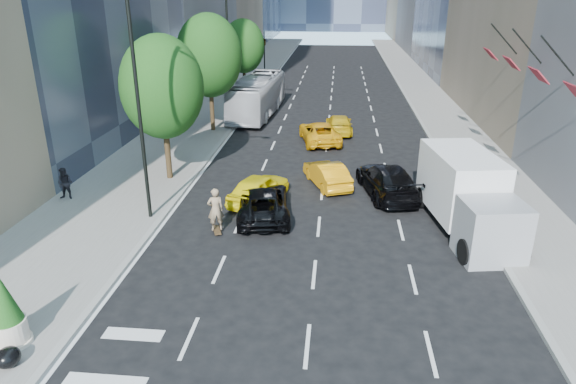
# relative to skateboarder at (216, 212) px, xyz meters

# --- Properties ---
(ground) EXTENTS (160.00, 160.00, 0.00)m
(ground) POSITION_rel_skateboarder_xyz_m (3.27, -3.00, -0.93)
(ground) COLOR black
(ground) RESTS_ON ground
(sidewalk_left) EXTENTS (6.00, 120.00, 0.15)m
(sidewalk_left) POSITION_rel_skateboarder_xyz_m (-5.73, 27.00, -0.86)
(sidewalk_left) COLOR slate
(sidewalk_left) RESTS_ON ground
(sidewalk_right) EXTENTS (4.00, 120.00, 0.15)m
(sidewalk_right) POSITION_rel_skateboarder_xyz_m (13.27, 27.00, -0.86)
(sidewalk_right) COLOR slate
(sidewalk_right) RESTS_ON ground
(lamp_near) EXTENTS (2.13, 0.22, 10.00)m
(lamp_near) POSITION_rel_skateboarder_xyz_m (-3.05, 1.00, 4.88)
(lamp_near) COLOR black
(lamp_near) RESTS_ON sidewalk_left
(lamp_far) EXTENTS (2.13, 0.22, 10.00)m
(lamp_far) POSITION_rel_skateboarder_xyz_m (-3.05, 19.00, 4.88)
(lamp_far) COLOR black
(lamp_far) RESTS_ON sidewalk_left
(tree_near) EXTENTS (4.20, 4.20, 7.46)m
(tree_near) POSITION_rel_skateboarder_xyz_m (-3.93, 6.00, 4.04)
(tree_near) COLOR black
(tree_near) RESTS_ON sidewalk_left
(tree_mid) EXTENTS (4.50, 4.50, 7.99)m
(tree_mid) POSITION_rel_skateboarder_xyz_m (-3.93, 16.00, 4.38)
(tree_mid) COLOR black
(tree_mid) RESTS_ON sidewalk_left
(tree_far) EXTENTS (3.90, 3.90, 6.92)m
(tree_far) POSITION_rel_skateboarder_xyz_m (-3.93, 29.00, 3.69)
(tree_far) COLOR black
(tree_far) RESTS_ON sidewalk_left
(traffic_signal) EXTENTS (2.48, 0.53, 5.20)m
(traffic_signal) POSITION_rel_skateboarder_xyz_m (-3.13, 37.00, 3.30)
(traffic_signal) COLOR black
(traffic_signal) RESTS_ON sidewalk_left
(facade_flags) EXTENTS (1.85, 13.30, 2.05)m
(facade_flags) POSITION_rel_skateboarder_xyz_m (13.91, 7.00, 5.25)
(facade_flags) COLOR black
(facade_flags) RESTS_ON ground
(skateboarder) EXTENTS (0.79, 0.66, 1.86)m
(skateboarder) POSITION_rel_skateboarder_xyz_m (0.00, 0.00, 0.00)
(skateboarder) COLOR #8C7557
(skateboarder) RESTS_ON ground
(black_sedan_lincoln) EXTENTS (2.95, 5.15, 1.35)m
(black_sedan_lincoln) POSITION_rel_skateboarder_xyz_m (1.72, 1.87, -0.25)
(black_sedan_lincoln) COLOR black
(black_sedan_lincoln) RESTS_ON ground
(black_sedan_mercedes) EXTENTS (3.23, 5.69, 1.55)m
(black_sedan_mercedes) POSITION_rel_skateboarder_xyz_m (7.47, 5.00, -0.15)
(black_sedan_mercedes) COLOR black
(black_sedan_mercedes) RESTS_ON ground
(taxi_a) EXTENTS (2.93, 4.37, 1.38)m
(taxi_a) POSITION_rel_skateboarder_xyz_m (1.27, 3.50, -0.24)
(taxi_a) COLOR yellow
(taxi_a) RESTS_ON ground
(taxi_b) EXTENTS (2.74, 4.17, 1.30)m
(taxi_b) POSITION_rel_skateboarder_xyz_m (4.47, 6.00, -0.28)
(taxi_b) COLOR orange
(taxi_b) RESTS_ON ground
(taxi_c) EXTENTS (3.24, 5.28, 1.37)m
(taxi_c) POSITION_rel_skateboarder_xyz_m (3.77, 14.05, -0.25)
(taxi_c) COLOR #EAA50C
(taxi_c) RESTS_ON ground
(taxi_d) EXTENTS (1.99, 4.43, 1.26)m
(taxi_d) POSITION_rel_skateboarder_xyz_m (5.05, 16.65, -0.30)
(taxi_d) COLOR gold
(taxi_d) RESTS_ON ground
(city_bus) EXTENTS (3.24, 11.26, 3.10)m
(city_bus) POSITION_rel_skateboarder_xyz_m (-1.53, 21.63, 0.62)
(city_bus) COLOR silver
(city_bus) RESTS_ON ground
(box_truck) EXTENTS (3.38, 6.89, 3.15)m
(box_truck) POSITION_rel_skateboarder_xyz_m (10.42, 1.29, 0.67)
(box_truck) COLOR white
(box_truck) RESTS_ON ground
(pedestrian_a) EXTENTS (0.75, 0.59, 1.54)m
(pedestrian_a) POSITION_rel_skateboarder_xyz_m (-7.93, 2.62, -0.01)
(pedestrian_a) COLOR black
(pedestrian_a) RESTS_ON sidewalk_left
(pedestrian_b) EXTENTS (0.99, 0.44, 1.66)m
(pedestrian_b) POSITION_rel_skateboarder_xyz_m (-7.93, 15.00, 0.05)
(pedestrian_b) COLOR black
(pedestrian_b) RESTS_ON sidewalk_left
(planter_shrub) EXTENTS (0.97, 0.97, 2.33)m
(planter_shrub) POSITION_rel_skateboarder_xyz_m (-4.13, -7.90, 0.33)
(planter_shrub) COLOR beige
(planter_shrub) RESTS_ON sidewalk_left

